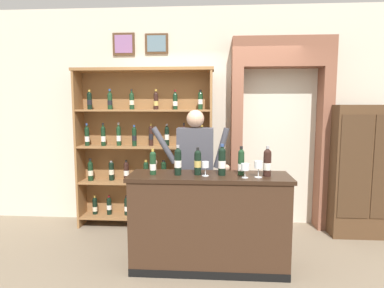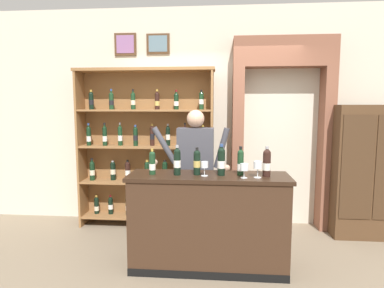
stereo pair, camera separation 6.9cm
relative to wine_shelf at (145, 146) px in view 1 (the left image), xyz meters
The scene contains 16 objects.
ground_plane 1.87m from the wine_shelf, 54.26° to the right, with size 14.00×14.00×0.02m, color #7A6B56.
back_wall 1.00m from the wine_shelf, 20.79° to the left, with size 12.00×0.19×3.11m.
wine_shelf is the anchor object (origin of this frame).
archway_doorway 1.93m from the wine_shelf, ahead, with size 1.36×0.45×2.64m.
side_cabinet 2.96m from the wine_shelf, ahead, with size 0.86×0.47×1.73m.
tasting_counter 1.64m from the wine_shelf, 52.18° to the right, with size 1.67×0.52×1.01m.
shopkeeper 0.99m from the wine_shelf, 40.72° to the right, with size 0.96×0.22×1.67m.
tasting_bottle_vin_santo 1.26m from the wine_shelf, 74.30° to the right, with size 0.07×0.07×0.27m.
tasting_bottle_super_tuscan 1.36m from the wine_shelf, 63.70° to the right, with size 0.07×0.07×0.31m.
tasting_bottle_brunello 1.44m from the wine_shelf, 56.03° to the right, with size 0.07×0.07×0.29m.
tasting_bottle_grappa 1.60m from the wine_shelf, 48.69° to the right, with size 0.08×0.08×0.32m.
tasting_bottle_prosecco 1.71m from the wine_shelf, 43.04° to the right, with size 0.07×0.07×0.30m.
tasting_bottle_chianti 1.94m from the wine_shelf, 38.69° to the right, with size 0.08×0.08×0.31m.
wine_glass_spare 1.83m from the wine_shelf, 45.64° to the right, with size 0.08×0.08×0.14m.
wine_glass_right 1.91m from the wine_shelf, 42.21° to the right, with size 0.08×0.08×0.17m.
wine_glass_left 1.53m from the wine_shelf, 54.61° to the right, with size 0.07×0.07×0.15m.
Camera 1 is at (0.12, -3.31, 1.72)m, focal length 30.51 mm.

